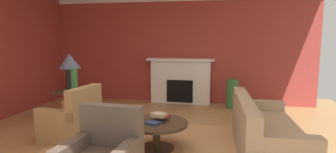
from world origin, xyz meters
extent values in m
plane|color=tan|center=(0.00, 0.00, 0.00)|extent=(8.79, 8.79, 0.00)
cube|color=#9E3833|center=(0.00, 3.31, 1.44)|extent=(7.36, 0.12, 2.88)
cube|color=tan|center=(0.32, -0.15, 0.01)|extent=(3.52, 2.72, 0.01)
cube|color=white|center=(0.20, 3.10, 0.58)|extent=(1.60, 0.25, 1.16)
cube|color=black|center=(0.20, 3.08, 0.35)|extent=(0.70, 0.26, 0.60)
cube|color=white|center=(0.20, 3.07, 1.19)|extent=(1.80, 0.35, 0.06)
cube|color=tan|center=(2.03, 0.04, 0.23)|extent=(0.99, 2.14, 0.45)
cube|color=tan|center=(1.68, 0.02, 0.65)|extent=(0.29, 2.11, 0.40)
cube|color=tan|center=(1.98, 0.98, 0.31)|extent=(0.91, 0.24, 0.62)
cube|color=#9E7A4C|center=(-1.28, 0.00, 0.22)|extent=(0.91, 0.91, 0.44)
cube|color=#9E7A4C|center=(-0.97, -0.04, 0.70)|extent=(0.28, 0.82, 0.51)
cube|color=#9E7A4C|center=(-1.23, 0.33, 0.30)|extent=(0.81, 0.26, 0.60)
cube|color=#9E7A4C|center=(-1.33, -0.32, 0.30)|extent=(0.81, 0.26, 0.60)
cube|color=brown|center=(-0.01, -1.15, 0.70)|extent=(0.81, 0.20, 0.51)
cylinder|color=#3D2D1E|center=(0.32, -0.15, 0.43)|extent=(1.00, 1.00, 0.04)
cylinder|color=#3D2D1E|center=(0.32, -0.15, 0.21)|extent=(0.12, 0.12, 0.41)
cylinder|color=#3D2D1E|center=(0.32, -0.15, 0.01)|extent=(0.56, 0.56, 0.03)
cube|color=#3D2D1E|center=(-1.75, 0.86, 0.68)|extent=(0.56, 0.56, 0.04)
cube|color=#3D2D1E|center=(-1.75, 0.86, 0.33)|extent=(0.10, 0.10, 0.66)
cube|color=#3D2D1E|center=(-1.75, 0.86, 0.02)|extent=(0.45, 0.45, 0.04)
cylinder|color=black|center=(-1.75, 0.86, 0.92)|extent=(0.18, 0.18, 0.45)
cone|color=#4C566B|center=(-1.75, 0.86, 1.30)|extent=(0.44, 0.44, 0.30)
cylinder|color=#33703D|center=(-1.60, 0.74, 0.93)|extent=(0.14, 0.14, 0.47)
cylinder|color=#33703D|center=(1.57, 2.80, 0.37)|extent=(0.29, 0.29, 0.74)
cube|color=navy|center=(0.30, -0.25, 0.47)|extent=(0.27, 0.26, 0.03)
cube|color=maroon|center=(0.37, 0.03, 0.51)|extent=(0.28, 0.23, 0.05)
cube|color=tan|center=(0.35, -0.12, 0.56)|extent=(0.27, 0.23, 0.05)
camera|label=1|loc=(1.35, -4.31, 1.77)|focal=29.94mm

